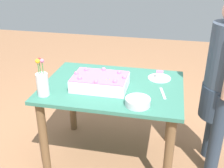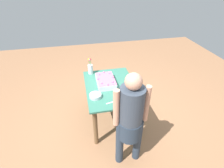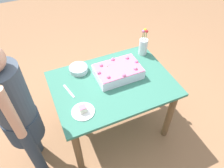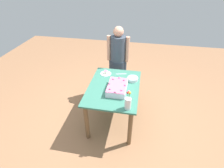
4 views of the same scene
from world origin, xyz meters
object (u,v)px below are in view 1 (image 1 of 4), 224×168
Objects in this scene: sheet_cake at (100,82)px; fruit_bowl at (138,102)px; serving_plate_with_slice at (159,77)px; cake_knife at (163,93)px; flower_vase at (42,83)px; person_standing at (224,79)px.

fruit_bowl is at bearing -33.09° from sheet_cake.
serving_plate_with_slice reaches higher than cake_knife.
serving_plate_with_slice is at bearing 76.18° from fruit_bowl.
person_standing is (1.38, 0.36, 0.00)m from flower_vase.
person_standing reaches higher than fruit_bowl.
sheet_cake is at bearing 28.22° from flower_vase.
fruit_bowl is at bearing -103.82° from serving_plate_with_slice.
serving_plate_with_slice is at bearing -16.02° from person_standing.
sheet_cake is at bearing 77.71° from cake_knife.
serving_plate_with_slice reaches higher than fruit_bowl.
cake_knife is at bearing 13.66° from flower_vase.
flower_vase is (-0.40, -0.22, 0.05)m from sheet_cake.
sheet_cake is at bearing 146.91° from fruit_bowl.
serving_plate_with_slice is 1.09× the size of fruit_bowl.
serving_plate_with_slice is 0.54m from person_standing.
cake_knife is at bearing 53.18° from fruit_bowl.
person_standing reaches higher than flower_vase.
sheet_cake is at bearing -148.19° from serving_plate_with_slice.
person_standing reaches higher than sheet_cake.
flower_vase is at bearing 14.64° from person_standing.
serving_plate_with_slice is 1.03× the size of cake_knife.
sheet_cake is 0.99m from person_standing.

